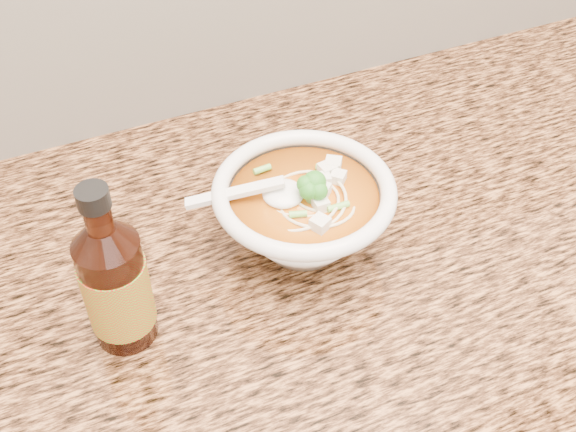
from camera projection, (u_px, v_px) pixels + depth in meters
name	position (u px, v px, depth m)	size (l,w,h in m)	color
cabinet	(341.00, 417.00, 1.23)	(4.00, 0.65, 0.86)	#34180F
counter_slab	(360.00, 235.00, 0.92)	(4.00, 0.68, 0.04)	#A66C3D
soup_bowl	(304.00, 214.00, 0.84)	(0.24, 0.21, 0.12)	white
hot_sauce_bottle	(116.00, 284.00, 0.73)	(0.08, 0.08, 0.21)	black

